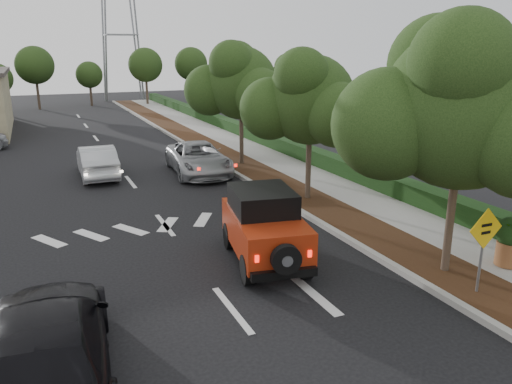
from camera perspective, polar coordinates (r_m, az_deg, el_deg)
ground at (r=11.25m, az=-2.75°, el=-13.28°), size 120.00×120.00×0.00m
curb at (r=23.31m, az=-2.98°, el=2.52°), size 0.20×70.00×0.15m
planting_strip at (r=23.68m, az=-0.72°, el=2.72°), size 1.80×70.00×0.12m
sidewalk at (r=24.47m, az=3.37°, el=3.13°), size 2.00×70.00×0.12m
hedge at (r=25.06m, az=6.24°, el=4.16°), size 0.80×70.00×0.80m
transmission_tower at (r=58.21m, az=-14.75°, el=10.06°), size 7.00×4.00×28.00m
street_tree_near at (r=13.73m, az=20.69°, el=-8.72°), size 3.80×3.80×5.92m
street_tree_mid at (r=18.94m, az=5.89°, el=-0.97°), size 3.20×3.20×5.32m
street_tree_far at (r=24.59m, az=-1.65°, el=3.07°), size 3.40×3.40×5.62m
red_jeep at (r=13.33m, az=0.82°, el=-3.76°), size 2.28×3.97×1.95m
silver_suv_ahead at (r=22.95m, az=-6.62°, el=3.83°), size 2.75×5.25×1.41m
black_suv_oncoming at (r=9.30m, az=-23.05°, el=-15.95°), size 2.56×5.48×1.55m
silver_sedan_oncoming at (r=23.34m, az=-17.72°, el=3.38°), size 1.57×4.31×1.41m
speed_hump_sign at (r=12.31m, az=24.61°, el=-4.93°), size 0.96×0.08×2.03m
terracotta_planter at (r=14.30m, az=27.10°, el=-4.52°), size 0.78×0.78×1.36m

